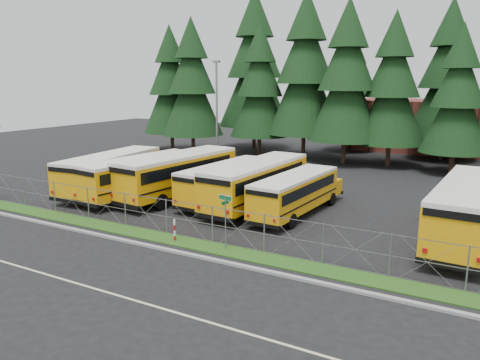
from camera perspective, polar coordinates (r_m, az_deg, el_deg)
name	(u,v)px	position (r m, az deg, el deg)	size (l,w,h in m)	color
ground	(239,240)	(25.06, -0.17, -7.38)	(120.00, 120.00, 0.00)	black
curb	(207,258)	(22.56, -4.09, -9.51)	(50.00, 0.25, 0.12)	gray
grass_verge	(222,250)	(23.67, -2.22, -8.50)	(50.00, 1.40, 0.06)	#204D16
road_lane_line	(137,301)	(19.04, -12.45, -14.21)	(50.00, 0.12, 0.01)	beige
chainlink_fence	(229,228)	(23.92, -1.36, -5.81)	(44.00, 0.10, 2.00)	gray
brick_building	(447,126)	(61.08, 23.97, 6.02)	(22.00, 10.00, 6.00)	brown
bus_0	(114,173)	(36.69, -15.11, 0.86)	(2.66, 11.27, 2.96)	#EEA607
bus_1	(145,177)	(34.62, -11.53, 0.37)	(2.65, 11.21, 2.94)	#EEA607
bus_2	(182,175)	(34.13, -7.08, 0.57)	(2.87, 12.16, 3.19)	#EEA607
bus_3	(229,183)	(32.64, -1.35, -0.33)	(2.41, 10.21, 2.68)	#EEA607
bus_4	(259,184)	(31.30, 2.39, -0.49)	(2.77, 11.76, 3.08)	#EEA607
bus_5	(297,194)	(29.72, 7.02, -1.75)	(2.33, 9.86, 2.58)	#EEA607
bus_east	(469,212)	(27.19, 26.16, -3.50)	(2.93, 12.41, 3.25)	#EEA607
street_sign	(225,211)	(23.16, -1.79, -3.75)	(0.83, 0.55, 2.81)	gray
striped_bollard	(175,230)	(25.00, -7.98, -6.10)	(0.11, 0.11, 1.20)	#B20C0C
light_standard	(217,111)	(45.20, -2.85, 8.45)	(0.70, 0.35, 10.14)	gray
conifer_0	(171,89)	(57.23, -8.44, 10.97)	(6.66, 6.66, 14.74)	black
conifer_1	(192,87)	(53.55, -5.87, 11.22)	(6.88, 6.88, 15.21)	black
conifer_2	(260,90)	(52.94, 2.43, 10.93)	(6.60, 6.60, 14.60)	black
conifer_3	(305,75)	(51.58, 7.97, 12.51)	(7.99, 7.99, 17.67)	black
conifer_4	(347,82)	(48.33, 12.86, 11.52)	(7.35, 7.35, 16.25)	black
conifer_5	(392,90)	(48.31, 18.07, 10.44)	(6.74, 6.74, 14.91)	black
conifer_6	(458,100)	(46.07, 25.01, 8.85)	(6.01, 6.01, 13.29)	black
conifer_10	(254,70)	(58.39, 1.77, 13.24)	(8.62, 8.62, 19.07)	black
conifer_11	(350,89)	(57.60, 13.23, 10.70)	(6.58, 6.58, 14.55)	black
conifer_12	(447,80)	(53.96, 23.96, 11.05)	(7.54, 7.54, 16.67)	black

